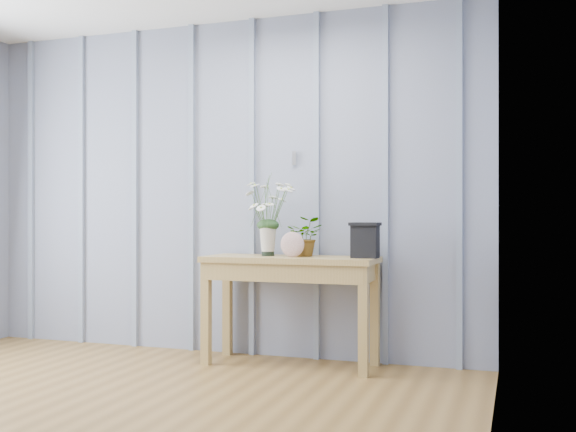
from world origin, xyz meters
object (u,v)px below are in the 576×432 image
at_px(sideboard, 290,273).
at_px(daisy_vase, 268,206).
at_px(felt_disc_vessel, 292,244).
at_px(carved_box, 365,240).

distance_m(sideboard, daisy_vase, 0.50).
xyz_separation_m(felt_disc_vessel, carved_box, (0.49, 0.08, 0.03)).
distance_m(daisy_vase, carved_box, 0.73).
height_order(felt_disc_vessel, carved_box, carved_box).
bearing_deg(felt_disc_vessel, sideboard, 121.89).
distance_m(felt_disc_vessel, carved_box, 0.49).
xyz_separation_m(daisy_vase, carved_box, (0.70, -0.01, -0.23)).
height_order(daisy_vase, felt_disc_vessel, daisy_vase).
bearing_deg(sideboard, carved_box, 0.53).
bearing_deg(felt_disc_vessel, carved_box, 13.39).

